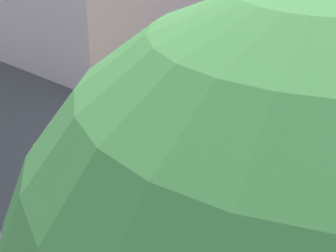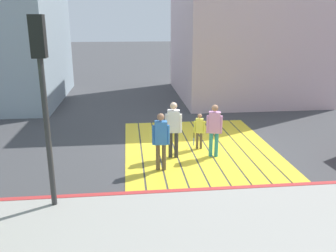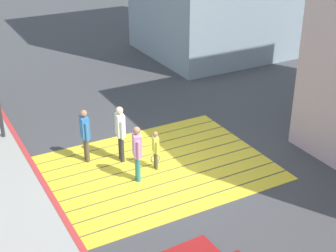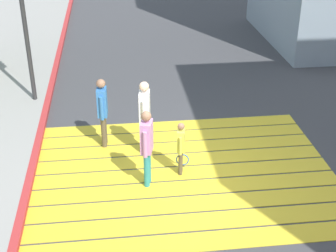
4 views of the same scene
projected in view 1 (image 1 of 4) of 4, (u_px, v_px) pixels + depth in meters
name	position (u px, v px, depth m)	size (l,w,h in m)	color
ground_plane	(198.00, 151.00, 12.03)	(120.00, 120.00, 0.00)	#424244
crosswalk_stripes	(198.00, 151.00, 12.03)	(6.40, 4.90, 0.01)	yellow
curb_painted	(325.00, 201.00, 10.02)	(0.16, 40.00, 0.13)	#BC3333
traffic_light_corner	(222.00, 140.00, 5.85)	(0.39, 0.28, 4.24)	#2D2D2D
pedestrian_adult_lead	(220.00, 161.00, 9.63)	(0.24, 0.49, 1.68)	brown
pedestrian_adult_trailing	(235.00, 120.00, 11.32)	(0.29, 0.48, 1.67)	teal
pedestrian_adult_side	(198.00, 135.00, 10.49)	(0.28, 0.51, 1.76)	#333338
pedestrian_child_with_racket	(200.00, 127.00, 11.68)	(0.31, 0.39, 1.21)	brown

